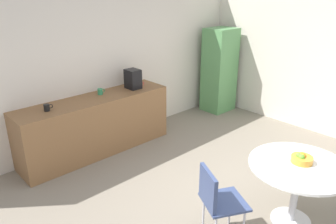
{
  "coord_description": "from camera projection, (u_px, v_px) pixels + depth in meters",
  "views": [
    {
      "loc": [
        -2.72,
        -1.59,
        2.54
      ],
      "look_at": [
        0.01,
        1.37,
        0.95
      ],
      "focal_mm": 35.04,
      "sensor_mm": 36.0,
      "label": 1
    }
  ],
  "objects": [
    {
      "name": "ground_plane",
      "position": [
        248.0,
        222.0,
        3.74
      ],
      "size": [
        6.0,
        6.0,
        0.0
      ],
      "primitive_type": "plane",
      "color": "gray"
    },
    {
      "name": "counter_block",
      "position": [
        96.0,
        125.0,
        5.16
      ],
      "size": [
        2.45,
        0.6,
        0.9
      ],
      "primitive_type": "cube",
      "color": "brown",
      "rests_on": "ground_plane"
    },
    {
      "name": "round_table",
      "position": [
        298.0,
        176.0,
        3.53
      ],
      "size": [
        1.06,
        1.06,
        0.74
      ],
      "color": "silver",
      "rests_on": "ground_plane"
    },
    {
      "name": "wall_back",
      "position": [
        99.0,
        65.0,
        5.31
      ],
      "size": [
        6.0,
        0.1,
        2.6
      ],
      "primitive_type": "cube",
      "color": "silver",
      "rests_on": "ground_plane"
    },
    {
      "name": "locker_cabinet",
      "position": [
        219.0,
        70.0,
        6.77
      ],
      "size": [
        0.6,
        0.5,
        1.71
      ],
      "primitive_type": "cube",
      "color": "#599959",
      "rests_on": "ground_plane"
    },
    {
      "name": "mug_green",
      "position": [
        140.0,
        85.0,
        5.5
      ],
      "size": [
        0.13,
        0.08,
        0.09
      ],
      "color": "#D84C4C",
      "rests_on": "counter_block"
    },
    {
      "name": "fruit_bowl",
      "position": [
        302.0,
        159.0,
        3.51
      ],
      "size": [
        0.23,
        0.23,
        0.11
      ],
      "color": "gold",
      "rests_on": "round_table"
    },
    {
      "name": "coffee_maker",
      "position": [
        133.0,
        79.0,
        5.41
      ],
      "size": [
        0.2,
        0.24,
        0.32
      ],
      "primitive_type": "cube",
      "color": "black",
      "rests_on": "counter_block"
    },
    {
      "name": "mug_red",
      "position": [
        100.0,
        91.0,
        5.15
      ],
      "size": [
        0.13,
        0.08,
        0.09
      ],
      "color": "#338C59",
      "rests_on": "counter_block"
    },
    {
      "name": "mug_white",
      "position": [
        47.0,
        108.0,
        4.49
      ],
      "size": [
        0.13,
        0.08,
        0.09
      ],
      "color": "black",
      "rests_on": "counter_block"
    },
    {
      "name": "chair_navy",
      "position": [
        216.0,
        196.0,
        3.32
      ],
      "size": [
        0.57,
        0.57,
        0.83
      ],
      "color": "silver",
      "rests_on": "ground_plane"
    }
  ]
}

